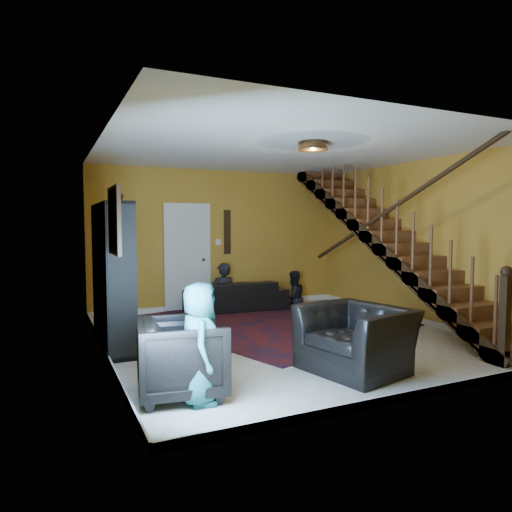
{
  "coord_description": "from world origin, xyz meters",
  "views": [
    {
      "loc": [
        -3.25,
        -6.02,
        1.71
      ],
      "look_at": [
        -0.28,
        0.4,
        1.22
      ],
      "focal_mm": 32.0,
      "sensor_mm": 36.0,
      "label": 1
    }
  ],
  "objects": [
    {
      "name": "popcorn_bucket",
      "position": [
        -2.1,
        -1.68,
        0.1
      ],
      "size": [
        0.15,
        0.15,
        0.17
      ],
      "primitive_type": "cylinder",
      "rotation": [
        0.0,
        0.0,
        -0.05
      ],
      "color": "red",
      "rests_on": "rug"
    },
    {
      "name": "vase",
      "position": [
        -2.41,
        0.1,
        2.1
      ],
      "size": [
        0.18,
        0.18,
        0.19
      ],
      "primitive_type": "imported",
      "color": "#999999",
      "rests_on": "bookshelf"
    },
    {
      "name": "cup_a",
      "position": [
        0.5,
        -0.42,
        0.53
      ],
      "size": [
        0.13,
        0.13,
        0.1
      ],
      "primitive_type": "imported",
      "rotation": [
        0.0,
        0.0,
        0.06
      ],
      "color": "#999999",
      "rests_on": "coffee_table"
    },
    {
      "name": "bookshelf",
      "position": [
        -2.4,
        0.6,
        0.96
      ],
      "size": [
        0.35,
        1.8,
        2.0
      ],
      "color": "black",
      "rests_on": "floor"
    },
    {
      "name": "door",
      "position": [
        -0.7,
        2.73,
        1.02
      ],
      "size": [
        0.82,
        0.05,
        2.05
      ],
      "primitive_type": "cube",
      "color": "silver",
      "rests_on": "floor"
    },
    {
      "name": "person_adult_a",
      "position": [
        -0.09,
        2.35,
        0.25
      ],
      "size": [
        0.53,
        0.36,
        1.4
      ],
      "primitive_type": "imported",
      "rotation": [
        0.0,
        0.0,
        3.1
      ],
      "color": "black",
      "rests_on": "sofa"
    },
    {
      "name": "staircase",
      "position": [
        2.12,
        -0.0,
        1.4
      ],
      "size": [
        0.95,
        5.02,
        3.18
      ],
      "color": "brown",
      "rests_on": "floor"
    },
    {
      "name": "framed_picture",
      "position": [
        -2.57,
        -0.9,
        1.75
      ],
      "size": [
        0.04,
        0.74,
        0.74
      ],
      "primitive_type": "cube",
      "color": "maroon",
      "rests_on": "room"
    },
    {
      "name": "floor",
      "position": [
        0.0,
        0.0,
        0.0
      ],
      "size": [
        5.5,
        5.5,
        0.0
      ],
      "primitive_type": "plane",
      "color": "beige",
      "rests_on": "ground"
    },
    {
      "name": "coffee_table",
      "position": [
        0.75,
        -0.49,
        0.28
      ],
      "size": [
        1.32,
        0.85,
        0.48
      ],
      "rotation": [
        0.0,
        0.0,
        0.1
      ],
      "color": "black",
      "rests_on": "floor"
    },
    {
      "name": "armchair_right",
      "position": [
        0.0,
        -1.76,
        0.38
      ],
      "size": [
        1.24,
        1.35,
        0.75
      ],
      "primitive_type": "imported",
      "rotation": [
        0.0,
        0.0,
        -1.35
      ],
      "color": "black",
      "rests_on": "floor"
    },
    {
      "name": "sofa",
      "position": [
        0.15,
        2.3,
        0.29
      ],
      "size": [
        2.08,
        0.98,
        0.59
      ],
      "primitive_type": "imported",
      "rotation": [
        0.0,
        0.0,
        3.04
      ],
      "color": "black",
      "rests_on": "floor"
    },
    {
      "name": "rug",
      "position": [
        0.3,
        1.05,
        0.01
      ],
      "size": [
        4.51,
        4.83,
        0.02
      ],
      "primitive_type": "cube",
      "rotation": [
        0.0,
        0.0,
        0.31
      ],
      "color": "#4E120E",
      "rests_on": "floor"
    },
    {
      "name": "armchair_left",
      "position": [
        -2.05,
        -1.68,
        0.39
      ],
      "size": [
        0.98,
        0.96,
        0.78
      ],
      "primitive_type": "imported",
      "rotation": [
        0.0,
        0.0,
        1.42
      ],
      "color": "black",
      "rests_on": "floor"
    },
    {
      "name": "person_adult_b",
      "position": [
        1.5,
        2.35,
        0.14
      ],
      "size": [
        0.62,
        0.51,
        1.18
      ],
      "primitive_type": "imported",
      "rotation": [
        0.0,
        0.0,
        3.25
      ],
      "color": "black",
      "rests_on": "sofa"
    },
    {
      "name": "cup_b",
      "position": [
        0.46,
        -0.33,
        0.53
      ],
      "size": [
        0.11,
        0.11,
        0.09
      ],
      "primitive_type": "imported",
      "rotation": [
        0.0,
        0.0,
        0.19
      ],
      "color": "#999999",
      "rests_on": "coffee_table"
    },
    {
      "name": "ceiling_fixture",
      "position": [
        0.0,
        -0.8,
        2.74
      ],
      "size": [
        0.4,
        0.4,
        0.1
      ],
      "primitive_type": "cylinder",
      "color": "#3F2814",
      "rests_on": "room"
    },
    {
      "name": "room",
      "position": [
        -1.33,
        1.33,
        0.05
      ],
      "size": [
        5.5,
        5.5,
        5.5
      ],
      "color": "#C2892B",
      "rests_on": "ground"
    },
    {
      "name": "bowl",
      "position": [
        0.87,
        -0.55,
        0.51
      ],
      "size": [
        0.27,
        0.27,
        0.05
      ],
      "primitive_type": "imported",
      "rotation": [
        0.0,
        0.0,
        -0.26
      ],
      "color": "#999999",
      "rests_on": "coffee_table"
    },
    {
      "name": "person_child",
      "position": [
        -1.95,
        -1.94,
        0.58
      ],
      "size": [
        0.49,
        0.64,
        1.17
      ],
      "primitive_type": "imported",
      "rotation": [
        0.0,
        0.0,
        1.35
      ],
      "color": "#1B5F69",
      "rests_on": "armchair_left"
    },
    {
      "name": "wall_hanging",
      "position": [
        0.15,
        2.73,
        1.55
      ],
      "size": [
        0.14,
        0.03,
        0.9
      ],
      "primitive_type": "cube",
      "color": "black",
      "rests_on": "room"
    }
  ]
}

